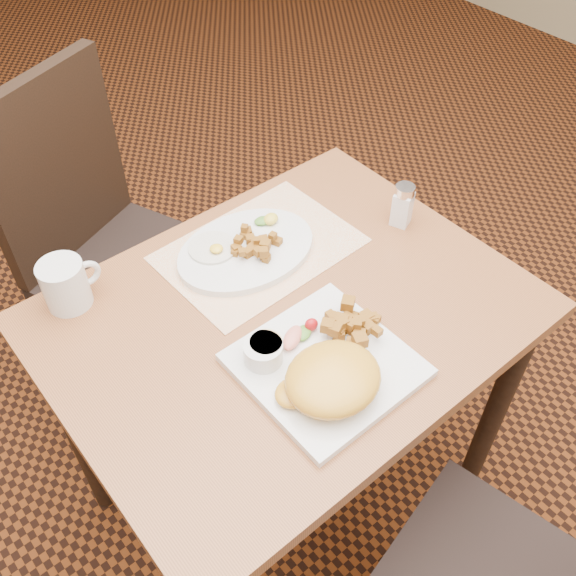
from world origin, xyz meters
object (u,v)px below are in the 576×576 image
at_px(salt_shaker, 403,205).
at_px(chair_far, 105,237).
at_px(table, 287,346).
at_px(coffee_mug, 66,284).
at_px(plate_square, 325,365).
at_px(plate_oval, 246,250).

bearing_deg(salt_shaker, chair_far, 126.07).
relative_size(table, coffee_mug, 7.63).
distance_m(table, plate_square, 0.19).
height_order(plate_square, coffee_mug, coffee_mug).
bearing_deg(plate_square, chair_far, 93.73).
bearing_deg(coffee_mug, plate_square, -57.75).
height_order(plate_square, plate_oval, plate_oval).
relative_size(salt_shaker, coffee_mug, 0.85).
bearing_deg(coffee_mug, salt_shaker, -20.09).
xyz_separation_m(table, salt_shaker, (0.36, 0.04, 0.16)).
distance_m(salt_shaker, coffee_mug, 0.71).
distance_m(plate_square, salt_shaker, 0.44).
bearing_deg(plate_oval, coffee_mug, 162.52).
bearing_deg(plate_oval, plate_square, -102.10).
height_order(chair_far, plate_oval, chair_far).
bearing_deg(coffee_mug, chair_far, 58.79).
bearing_deg(plate_square, salt_shaker, 25.94).
distance_m(chair_far, plate_square, 0.84).
xyz_separation_m(table, coffee_mug, (-0.31, 0.29, 0.16)).
xyz_separation_m(table, plate_square, (-0.04, -0.15, 0.12)).
height_order(plate_oval, coffee_mug, coffee_mug).
height_order(table, plate_oval, plate_oval).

